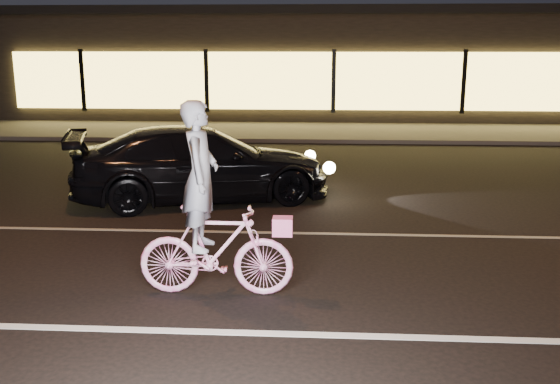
{
  "coord_description": "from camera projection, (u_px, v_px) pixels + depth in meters",
  "views": [
    {
      "loc": [
        -0.55,
        -7.41,
        2.94
      ],
      "look_at": [
        -1.03,
        0.6,
        1.01
      ],
      "focal_mm": 40.0,
      "sensor_mm": 36.0,
      "label": 1
    }
  ],
  "objects": [
    {
      "name": "lane_stripe_far",
      "position": [
        351.0,
        234.0,
        9.78
      ],
      "size": [
        60.0,
        0.1,
        0.01
      ],
      "primitive_type": "cube",
      "color": "gray",
      "rests_on": "ground"
    },
    {
      "name": "lane_stripe_near",
      "position": [
        368.0,
        336.0,
        6.39
      ],
      "size": [
        60.0,
        0.12,
        0.01
      ],
      "primitive_type": "cube",
      "color": "silver",
      "rests_on": "ground"
    },
    {
      "name": "cyclist",
      "position": [
        212.0,
        228.0,
        7.27
      ],
      "size": [
        1.84,
        0.63,
        2.31
      ],
      "rotation": [
        0.0,
        0.0,
        1.57
      ],
      "color": "#EE319E",
      "rests_on": "ground"
    },
    {
      "name": "ground",
      "position": [
        359.0,
        282.0,
        7.84
      ],
      "size": [
        90.0,
        90.0,
        0.0
      ],
      "primitive_type": "plane",
      "color": "black",
      "rests_on": "ground"
    },
    {
      "name": "sidewalk",
      "position": [
        334.0,
        132.0,
        20.44
      ],
      "size": [
        30.0,
        4.0,
        0.12
      ],
      "primitive_type": "cube",
      "color": "#383533",
      "rests_on": "ground"
    },
    {
      "name": "storefront",
      "position": [
        331.0,
        62.0,
        25.74
      ],
      "size": [
        25.4,
        8.42,
        4.2
      ],
      "color": "black",
      "rests_on": "ground"
    },
    {
      "name": "sedan",
      "position": [
        202.0,
        164.0,
        11.75
      ],
      "size": [
        5.2,
        3.3,
        1.4
      ],
      "rotation": [
        0.0,
        0.0,
        1.87
      ],
      "color": "black",
      "rests_on": "ground"
    }
  ]
}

